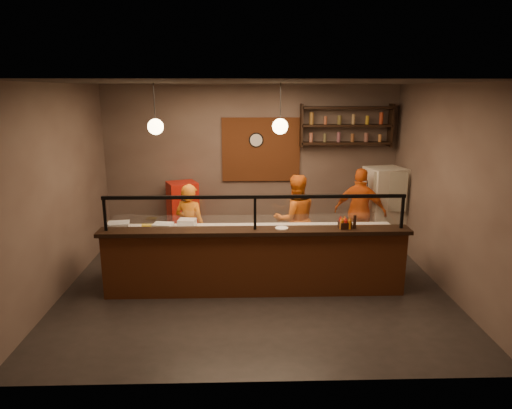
{
  "coord_description": "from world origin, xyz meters",
  "views": [
    {
      "loc": [
        -0.18,
        -6.85,
        3.1
      ],
      "look_at": [
        0.03,
        0.3,
        1.29
      ],
      "focal_mm": 32.0,
      "sensor_mm": 36.0,
      "label": 1
    }
  ],
  "objects_px": {
    "wall_clock": "(256,140)",
    "fridge": "(383,209)",
    "cook_mid": "(295,219)",
    "cook_right": "(360,212)",
    "red_cooler": "(183,213)",
    "condiment_caddy": "(345,225)",
    "pepper_mill": "(355,222)",
    "pizza_dough": "(279,230)",
    "cook_left": "(190,227)"
  },
  "relations": [
    {
      "from": "cook_left",
      "to": "cook_mid",
      "type": "xyz_separation_m",
      "value": [
        1.87,
        0.25,
        0.05
      ]
    },
    {
      "from": "cook_left",
      "to": "pepper_mill",
      "type": "relative_size",
      "value": 7.33
    },
    {
      "from": "cook_mid",
      "to": "fridge",
      "type": "distance_m",
      "value": 1.98
    },
    {
      "from": "cook_right",
      "to": "pizza_dough",
      "type": "distance_m",
      "value": 2.13
    },
    {
      "from": "cook_mid",
      "to": "cook_right",
      "type": "bearing_deg",
      "value": -174.3
    },
    {
      "from": "cook_left",
      "to": "cook_right",
      "type": "relative_size",
      "value": 0.92
    },
    {
      "from": "wall_clock",
      "to": "red_cooler",
      "type": "distance_m",
      "value": 2.11
    },
    {
      "from": "cook_left",
      "to": "pepper_mill",
      "type": "height_order",
      "value": "cook_left"
    },
    {
      "from": "pepper_mill",
      "to": "pizza_dough",
      "type": "bearing_deg",
      "value": 158.71
    },
    {
      "from": "cook_mid",
      "to": "fridge",
      "type": "height_order",
      "value": "cook_mid"
    },
    {
      "from": "red_cooler",
      "to": "condiment_caddy",
      "type": "xyz_separation_m",
      "value": [
        2.76,
        -2.44,
        0.46
      ]
    },
    {
      "from": "cook_mid",
      "to": "condiment_caddy",
      "type": "bearing_deg",
      "value": 102.28
    },
    {
      "from": "pizza_dough",
      "to": "cook_right",
      "type": "bearing_deg",
      "value": 38.89
    },
    {
      "from": "cook_left",
      "to": "pizza_dough",
      "type": "height_order",
      "value": "cook_left"
    },
    {
      "from": "cook_right",
      "to": "condiment_caddy",
      "type": "bearing_deg",
      "value": 92.92
    },
    {
      "from": "cook_mid",
      "to": "condiment_caddy",
      "type": "distance_m",
      "value": 1.5
    },
    {
      "from": "red_cooler",
      "to": "pizza_dough",
      "type": "distance_m",
      "value": 2.72
    },
    {
      "from": "wall_clock",
      "to": "condiment_caddy",
      "type": "bearing_deg",
      "value": -65.35
    },
    {
      "from": "wall_clock",
      "to": "pizza_dough",
      "type": "bearing_deg",
      "value": -82.86
    },
    {
      "from": "pizza_dough",
      "to": "pepper_mill",
      "type": "xyz_separation_m",
      "value": [
        1.11,
        -0.43,
        0.26
      ]
    },
    {
      "from": "fridge",
      "to": "pizza_dough",
      "type": "distance_m",
      "value": 2.77
    },
    {
      "from": "cook_left",
      "to": "condiment_caddy",
      "type": "bearing_deg",
      "value": 179.51
    },
    {
      "from": "cook_right",
      "to": "pepper_mill",
      "type": "relative_size",
      "value": 7.99
    },
    {
      "from": "wall_clock",
      "to": "red_cooler",
      "type": "height_order",
      "value": "wall_clock"
    },
    {
      "from": "cook_mid",
      "to": "pepper_mill",
      "type": "relative_size",
      "value": 7.82
    },
    {
      "from": "cook_mid",
      "to": "condiment_caddy",
      "type": "relative_size",
      "value": 9.11
    },
    {
      "from": "cook_mid",
      "to": "cook_right",
      "type": "relative_size",
      "value": 0.98
    },
    {
      "from": "fridge",
      "to": "cook_mid",
      "type": "bearing_deg",
      "value": -171.55
    },
    {
      "from": "cook_mid",
      "to": "red_cooler",
      "type": "height_order",
      "value": "cook_mid"
    },
    {
      "from": "cook_mid",
      "to": "cook_right",
      "type": "height_order",
      "value": "cook_right"
    },
    {
      "from": "cook_right",
      "to": "fridge",
      "type": "height_order",
      "value": "cook_right"
    },
    {
      "from": "pizza_dough",
      "to": "cook_left",
      "type": "bearing_deg",
      "value": 155.46
    },
    {
      "from": "fridge",
      "to": "red_cooler",
      "type": "relative_size",
      "value": 1.26
    },
    {
      "from": "pizza_dough",
      "to": "red_cooler",
      "type": "bearing_deg",
      "value": 131.43
    },
    {
      "from": "wall_clock",
      "to": "fridge",
      "type": "xyz_separation_m",
      "value": [
        2.5,
        -0.67,
        -1.29
      ]
    },
    {
      "from": "pizza_dough",
      "to": "pepper_mill",
      "type": "relative_size",
      "value": 2.18
    },
    {
      "from": "wall_clock",
      "to": "pepper_mill",
      "type": "distance_m",
      "value": 3.25
    },
    {
      "from": "red_cooler",
      "to": "wall_clock",
      "type": "bearing_deg",
      "value": -10.3
    },
    {
      "from": "cook_left",
      "to": "cook_mid",
      "type": "height_order",
      "value": "cook_mid"
    },
    {
      "from": "red_cooler",
      "to": "condiment_caddy",
      "type": "height_order",
      "value": "red_cooler"
    },
    {
      "from": "cook_right",
      "to": "fridge",
      "type": "distance_m",
      "value": 0.64
    },
    {
      "from": "cook_mid",
      "to": "pepper_mill",
      "type": "bearing_deg",
      "value": 106.6
    },
    {
      "from": "cook_right",
      "to": "red_cooler",
      "type": "bearing_deg",
      "value": 13.03
    },
    {
      "from": "cook_mid",
      "to": "cook_right",
      "type": "xyz_separation_m",
      "value": [
        1.28,
        0.4,
        0.02
      ]
    },
    {
      "from": "cook_right",
      "to": "fridge",
      "type": "relative_size",
      "value": 1.03
    },
    {
      "from": "cook_right",
      "to": "red_cooler",
      "type": "distance_m",
      "value": 3.53
    },
    {
      "from": "cook_right",
      "to": "wall_clock",
      "type": "bearing_deg",
      "value": -2.87
    },
    {
      "from": "wall_clock",
      "to": "fridge",
      "type": "distance_m",
      "value": 2.89
    },
    {
      "from": "cook_right",
      "to": "condiment_caddy",
      "type": "relative_size",
      "value": 9.31
    },
    {
      "from": "cook_left",
      "to": "cook_mid",
      "type": "distance_m",
      "value": 1.88
    }
  ]
}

